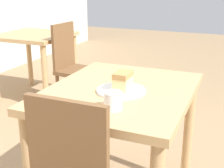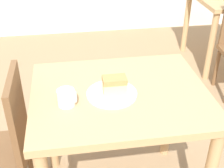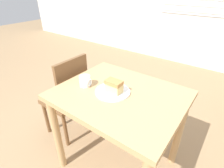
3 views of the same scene
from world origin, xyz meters
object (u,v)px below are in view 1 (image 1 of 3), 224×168
Objects in this scene: dining_table_near at (120,112)px; chair_far_corner at (72,64)px; dining_table_far at (35,46)px; plate at (121,91)px; coffee_mug at (113,100)px; cake_slice at (123,81)px.

dining_table_near is 0.99× the size of chair_far_corner.
plate is at bearing -132.25° from dining_table_far.
chair_far_corner is 1.96m from coffee_mug.
chair_far_corner is at bearing 38.82° from cake_slice.
dining_table_near is 1.16× the size of dining_table_far.
plate is (-1.35, -1.07, 0.31)m from chair_far_corner.
chair_far_corner is at bearing 38.44° from plate.
plate is 2.78× the size of coffee_mug.
cake_slice is (-1.34, -1.08, 0.36)m from chair_far_corner.
chair_far_corner is 1.75m from cake_slice.
cake_slice reaches higher than dining_table_far.
dining_table_far is at bearing 47.75° from plate.
dining_table_near is 9.91× the size of coffee_mug.
cake_slice is (-0.03, -0.03, 0.19)m from dining_table_near.
chair_far_corner reaches higher than dining_table_near.
chair_far_corner is (1.30, 1.05, -0.17)m from dining_table_near.
coffee_mug is (-0.23, -0.05, -0.02)m from cake_slice.
plate is at bearing -153.84° from dining_table_near.
chair_far_corner reaches higher than cake_slice.
dining_table_near reaches higher than dining_table_far.
coffee_mug is (-0.27, -0.07, 0.17)m from dining_table_near.
coffee_mug reaches higher than dining_table_far.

